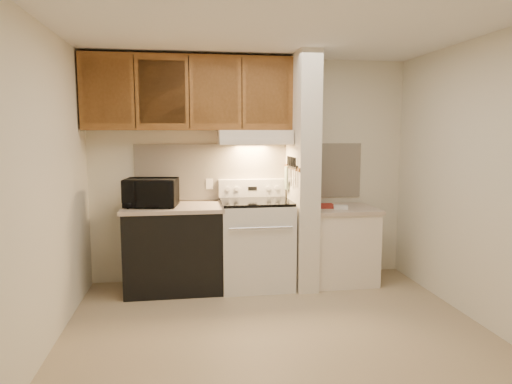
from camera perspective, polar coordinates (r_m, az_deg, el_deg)
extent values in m
plane|color=tan|center=(4.08, 2.51, -16.80)|extent=(3.60, 3.60, 0.00)
plane|color=white|center=(3.81, 2.74, 19.93)|extent=(3.60, 3.60, 0.00)
cube|color=beige|center=(5.22, -0.60, 2.77)|extent=(3.60, 2.50, 0.02)
cube|color=beige|center=(3.83, -24.85, 0.37)|extent=(0.02, 3.00, 2.50)
cube|color=beige|center=(4.46, 25.94, 1.22)|extent=(0.02, 3.00, 2.50)
cube|color=white|center=(5.21, -0.58, 2.59)|extent=(2.60, 0.02, 0.63)
cube|color=silver|center=(5.01, -0.03, -6.60)|extent=(0.76, 0.65, 0.92)
cube|color=black|center=(4.70, 0.56, -7.05)|extent=(0.50, 0.01, 0.30)
cylinder|color=silver|center=(4.61, 0.64, -4.52)|extent=(0.65, 0.02, 0.02)
cube|color=black|center=(4.92, -0.03, -1.22)|extent=(0.74, 0.64, 0.03)
cube|color=silver|center=(5.18, -0.50, 0.51)|extent=(0.76, 0.08, 0.20)
cube|color=black|center=(5.14, -0.43, 0.45)|extent=(0.10, 0.01, 0.04)
cylinder|color=silver|center=(5.10, -3.54, 0.39)|extent=(0.05, 0.02, 0.05)
cylinder|color=silver|center=(5.11, -2.43, 0.41)|extent=(0.05, 0.02, 0.05)
cylinder|color=silver|center=(5.16, 1.55, 0.48)|extent=(0.05, 0.02, 0.05)
cylinder|color=silver|center=(5.18, 2.64, 0.50)|extent=(0.05, 0.02, 0.05)
cube|color=black|center=(4.97, -10.20, -7.12)|extent=(1.00, 0.63, 0.87)
cube|color=#BDA794|center=(4.88, -10.32, -1.94)|extent=(1.04, 0.67, 0.04)
cube|color=black|center=(5.09, -13.66, -1.32)|extent=(0.23, 0.08, 0.02)
cylinder|color=#256160|center=(4.77, -11.17, -1.27)|extent=(0.10, 0.10, 0.11)
cube|color=silver|center=(5.16, -5.84, 1.01)|extent=(0.08, 0.01, 0.12)
imported|color=black|center=(4.85, -12.97, -0.08)|extent=(0.57, 0.43, 0.29)
cube|color=silver|center=(4.97, 5.80, 2.50)|extent=(0.22, 0.70, 2.50)
cube|color=brown|center=(4.94, 4.51, 3.06)|extent=(0.01, 0.70, 0.04)
cube|color=black|center=(4.89, 4.57, 3.25)|extent=(0.02, 0.42, 0.04)
cube|color=silver|center=(4.73, 4.89, 1.89)|extent=(0.01, 0.03, 0.16)
cylinder|color=black|center=(4.73, 4.89, 3.71)|extent=(0.02, 0.02, 0.10)
cube|color=silver|center=(4.81, 4.67, 1.87)|extent=(0.01, 0.04, 0.18)
cylinder|color=black|center=(4.80, 4.68, 3.77)|extent=(0.02, 0.02, 0.10)
cube|color=silver|center=(4.91, 4.39, 1.87)|extent=(0.01, 0.04, 0.20)
cylinder|color=black|center=(4.87, 4.47, 3.83)|extent=(0.02, 0.02, 0.10)
cube|color=silver|center=(4.98, 4.20, 2.18)|extent=(0.01, 0.04, 0.16)
cylinder|color=black|center=(4.95, 4.26, 3.89)|extent=(0.02, 0.02, 0.10)
cube|color=silver|center=(5.05, 4.03, 2.14)|extent=(0.01, 0.04, 0.18)
cylinder|color=black|center=(5.05, 4.02, 3.96)|extent=(0.02, 0.02, 0.10)
cube|color=gray|center=(5.12, 3.88, 1.76)|extent=(0.03, 0.11, 0.26)
cube|color=silver|center=(5.25, 10.59, -6.70)|extent=(0.70, 0.60, 0.81)
cube|color=#BDA794|center=(5.16, 10.70, -2.12)|extent=(0.74, 0.64, 0.04)
cube|color=#9F2B22|center=(5.20, 8.50, -1.72)|extent=(0.27, 0.35, 0.01)
cube|color=white|center=(5.04, 10.55, -1.87)|extent=(0.17, 0.13, 0.04)
cube|color=silver|center=(4.98, -0.25, 6.86)|extent=(0.78, 0.44, 0.15)
cube|color=silver|center=(4.78, 0.12, 6.30)|extent=(0.78, 0.04, 0.06)
cube|color=brown|center=(4.99, -8.37, 12.07)|extent=(2.18, 0.33, 0.77)
cube|color=brown|center=(4.89, -18.18, 11.88)|extent=(0.46, 0.01, 0.63)
cube|color=black|center=(4.86, -14.94, 12.03)|extent=(0.01, 0.01, 0.73)
cube|color=brown|center=(4.84, -11.66, 12.15)|extent=(0.46, 0.01, 0.63)
cube|color=black|center=(4.83, -8.35, 12.23)|extent=(0.01, 0.01, 0.73)
cube|color=brown|center=(4.84, -5.05, 12.27)|extent=(0.46, 0.01, 0.63)
cube|color=black|center=(4.87, -1.77, 12.27)|extent=(0.01, 0.01, 0.73)
cube|color=brown|center=(4.91, 1.46, 12.23)|extent=(0.46, 0.01, 0.63)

